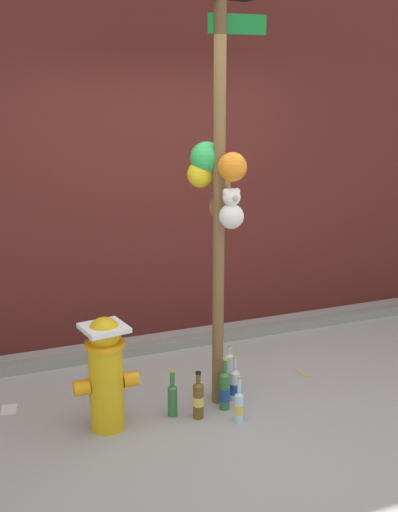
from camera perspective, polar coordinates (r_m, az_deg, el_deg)
The scene contains 14 objects.
ground_plane at distance 4.38m, azimuth 4.20°, elevation -14.70°, with size 14.00×14.00×0.00m, color #9E9B93.
building_wall at distance 5.54m, azimuth -4.08°, elevation 12.95°, with size 10.00×0.20×3.98m.
curb_strip at distance 5.48m, azimuth -2.10°, elevation -7.98°, with size 8.00×0.12×0.08m, color gray.
memorial_post at distance 4.10m, azimuth 1.81°, elevation 10.03°, with size 0.53×0.41×3.07m.
fire_hydrant at distance 4.14m, azimuth -8.53°, elevation -10.37°, with size 0.43×0.31×0.77m.
bottle_0 at distance 4.44m, azimuth 2.36°, elevation -12.16°, with size 0.08×0.08×0.38m.
bottle_1 at distance 4.63m, azimuth 1.62°, elevation -11.50°, with size 0.07×0.07×0.29m.
bottle_2 at distance 4.79m, azimuth 2.80°, elevation -10.18°, with size 0.07×0.07×0.32m.
bottle_3 at distance 4.30m, azimuth 3.71°, elevation -13.53°, with size 0.06×0.06×0.32m.
bottle_4 at distance 4.36m, azimuth -2.44°, elevation -12.82°, with size 0.07×0.07×0.34m.
bottle_5 at distance 4.58m, azimuth 3.28°, elevation -11.64°, with size 0.08×0.08×0.33m.
bottle_6 at distance 4.33m, azimuth -0.06°, elevation -12.95°, with size 0.08×0.08×0.34m.
litter_0 at distance 4.68m, azimuth -17.01°, elevation -13.26°, with size 0.15×0.10×0.01m, color silver.
litter_1 at distance 5.08m, azimuth 9.52°, elevation -10.52°, with size 0.15×0.06×0.01m, color tan.
Camera 1 is at (-1.72, -3.42, 2.13)m, focal length 43.69 mm.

